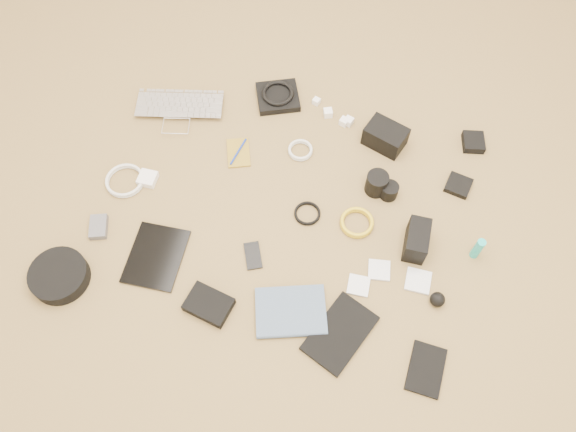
% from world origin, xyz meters
% --- Properties ---
extents(laptop, '(0.38, 0.30, 0.03)m').
position_xyz_m(laptop, '(-0.49, 0.33, 0.01)').
color(laptop, silver).
rests_on(laptop, ground).
extents(headphone_pouch, '(0.21, 0.20, 0.03)m').
position_xyz_m(headphone_pouch, '(-0.13, 0.51, 0.01)').
color(headphone_pouch, black).
rests_on(headphone_pouch, ground).
extents(headphones, '(0.17, 0.17, 0.02)m').
position_xyz_m(headphones, '(-0.13, 0.51, 0.04)').
color(headphones, black).
rests_on(headphones, headphone_pouch).
extents(charger_a, '(0.03, 0.03, 0.02)m').
position_xyz_m(charger_a, '(0.02, 0.52, 0.01)').
color(charger_a, white).
rests_on(charger_a, ground).
extents(charger_b, '(0.04, 0.04, 0.03)m').
position_xyz_m(charger_b, '(0.15, 0.45, 0.01)').
color(charger_b, white).
rests_on(charger_b, ground).
extents(charger_c, '(0.04, 0.04, 0.03)m').
position_xyz_m(charger_c, '(0.17, 0.45, 0.01)').
color(charger_c, white).
rests_on(charger_c, ground).
extents(charger_d, '(0.04, 0.04, 0.03)m').
position_xyz_m(charger_d, '(0.08, 0.47, 0.02)').
color(charger_d, white).
rests_on(charger_d, ground).
extents(dslr_camera, '(0.18, 0.15, 0.09)m').
position_xyz_m(dslr_camera, '(0.31, 0.39, 0.04)').
color(dslr_camera, black).
rests_on(dslr_camera, ground).
extents(lens_pouch, '(0.09, 0.10, 0.03)m').
position_xyz_m(lens_pouch, '(0.64, 0.46, 0.02)').
color(lens_pouch, black).
rests_on(lens_pouch, ground).
extents(notebook_olive, '(0.12, 0.15, 0.01)m').
position_xyz_m(notebook_olive, '(-0.21, 0.22, 0.00)').
color(notebook_olive, olive).
rests_on(notebook_olive, ground).
extents(pen_blue, '(0.03, 0.13, 0.01)m').
position_xyz_m(pen_blue, '(-0.21, 0.22, 0.01)').
color(pen_blue, '#122B99').
rests_on(pen_blue, notebook_olive).
extents(cable_white_a, '(0.11, 0.11, 0.01)m').
position_xyz_m(cable_white_a, '(0.01, 0.28, 0.01)').
color(cable_white_a, silver).
rests_on(cable_white_a, ground).
extents(lens_a, '(0.10, 0.10, 0.09)m').
position_xyz_m(lens_a, '(0.31, 0.18, 0.04)').
color(lens_a, black).
rests_on(lens_a, ground).
extents(lens_b, '(0.08, 0.08, 0.06)m').
position_xyz_m(lens_b, '(0.36, 0.17, 0.03)').
color(lens_b, black).
rests_on(lens_b, ground).
extents(card_reader, '(0.10, 0.10, 0.02)m').
position_xyz_m(card_reader, '(0.61, 0.26, 0.01)').
color(card_reader, black).
rests_on(card_reader, ground).
extents(power_brick, '(0.06, 0.06, 0.03)m').
position_xyz_m(power_brick, '(-0.51, 0.02, 0.01)').
color(power_brick, white).
rests_on(power_brick, ground).
extents(cable_white_b, '(0.17, 0.17, 0.01)m').
position_xyz_m(cable_white_b, '(-0.58, -0.00, 0.01)').
color(cable_white_b, silver).
rests_on(cable_white_b, ground).
extents(cable_black, '(0.09, 0.09, 0.01)m').
position_xyz_m(cable_black, '(0.10, 0.02, 0.00)').
color(cable_black, black).
rests_on(cable_black, ground).
extents(cable_yellow, '(0.14, 0.14, 0.01)m').
position_xyz_m(cable_yellow, '(0.27, 0.02, 0.01)').
color(cable_yellow, gold).
rests_on(cable_yellow, ground).
extents(flash, '(0.07, 0.13, 0.10)m').
position_xyz_m(flash, '(0.48, -0.02, 0.05)').
color(flash, black).
rests_on(flash, ground).
extents(lens_cleaner, '(0.03, 0.03, 0.10)m').
position_xyz_m(lens_cleaner, '(0.68, -0.00, 0.05)').
color(lens_cleaner, '#1BB5B0').
rests_on(lens_cleaner, ground).
extents(battery_charger, '(0.08, 0.10, 0.03)m').
position_xyz_m(battery_charger, '(-0.60, -0.20, 0.01)').
color(battery_charger, '#515155').
rests_on(battery_charger, ground).
extents(tablet, '(0.19, 0.24, 0.01)m').
position_xyz_m(tablet, '(-0.37, -0.26, 0.01)').
color(tablet, black).
rests_on(tablet, ground).
extents(phone, '(0.09, 0.11, 0.01)m').
position_xyz_m(phone, '(-0.05, -0.18, 0.00)').
color(phone, black).
rests_on(phone, ground).
extents(filter_case_left, '(0.07, 0.07, 0.01)m').
position_xyz_m(filter_case_left, '(0.32, -0.21, 0.00)').
color(filter_case_left, silver).
rests_on(filter_case_left, ground).
extents(filter_case_mid, '(0.08, 0.08, 0.01)m').
position_xyz_m(filter_case_mid, '(0.38, -0.14, 0.01)').
color(filter_case_mid, silver).
rests_on(filter_case_mid, ground).
extents(filter_case_right, '(0.08, 0.08, 0.01)m').
position_xyz_m(filter_case_right, '(0.51, -0.14, 0.01)').
color(filter_case_right, silver).
rests_on(filter_case_right, ground).
extents(air_blower, '(0.05, 0.05, 0.05)m').
position_xyz_m(air_blower, '(0.58, -0.20, 0.02)').
color(air_blower, black).
rests_on(air_blower, ground).
extents(headphone_case, '(0.23, 0.23, 0.05)m').
position_xyz_m(headphone_case, '(-0.65, -0.41, 0.03)').
color(headphone_case, black).
rests_on(headphone_case, ground).
extents(drive_case, '(0.16, 0.13, 0.04)m').
position_xyz_m(drive_case, '(-0.14, -0.39, 0.02)').
color(drive_case, black).
rests_on(drive_case, ground).
extents(paperback, '(0.26, 0.23, 0.02)m').
position_xyz_m(paperback, '(0.15, -0.43, 0.01)').
color(paperback, '#455975').
rests_on(paperback, ground).
extents(notebook_black_a, '(0.23, 0.28, 0.02)m').
position_xyz_m(notebook_black_a, '(0.29, -0.38, 0.01)').
color(notebook_black_a, black).
rests_on(notebook_black_a, ground).
extents(notebook_black_b, '(0.12, 0.17, 0.01)m').
position_xyz_m(notebook_black_b, '(0.57, -0.43, 0.01)').
color(notebook_black_b, black).
rests_on(notebook_black_b, ground).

